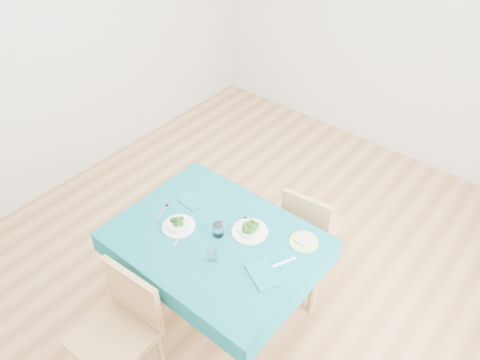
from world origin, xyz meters
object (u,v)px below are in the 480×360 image
Objects in this scene: chair_near at (110,325)px; bowl_far at (250,228)px; chair_far at (314,221)px; side_plate at (304,242)px; table at (217,274)px; bowl_near at (178,223)px.

chair_near reaches higher than bowl_far.
chair_near is 1.68m from chair_far.
side_plate is (0.33, 0.15, -0.03)m from bowl_far.
side_plate is (0.19, -0.46, 0.28)m from chair_far.
chair_far is (0.29, 0.80, 0.10)m from table.
chair_near is 1.07m from bowl_far.
bowl_near is at bearing -149.95° from side_plate.
bowl_far is at bearing 52.07° from table.
bowl_near is (-0.12, 0.73, 0.23)m from chair_near.
table is at bearing -144.60° from side_plate.
side_plate is at bearing 24.83° from bowl_far.
chair_near is 4.61× the size of bowl_far.
table is 0.86m from chair_far.
side_plate is (0.48, 0.34, 0.38)m from table.
bowl_near is 0.93× the size of bowl_far.
bowl_far is (0.28, 1.00, 0.23)m from chair_near.
side_plate is at bearing 30.05° from bowl_near.
chair_near reaches higher than table.
chair_near is 4.95× the size of bowl_near.
chair_far is 4.99× the size of side_plate.
bowl_near is at bearing -161.43° from table.
table is at bearing 18.57° from bowl_near.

